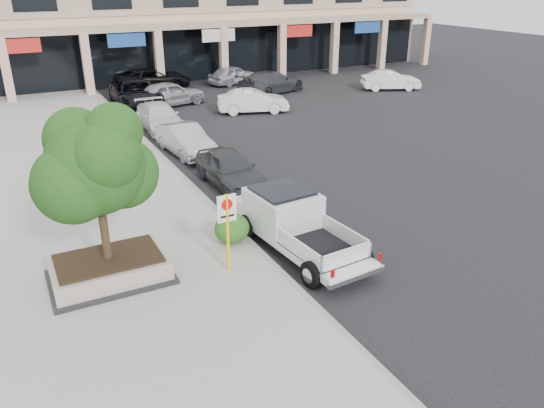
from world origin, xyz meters
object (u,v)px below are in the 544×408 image
Objects in this scene: lot_car_d at (153,78)px; planter at (110,269)px; curb_car_a at (230,169)px; curb_car_d at (136,94)px; lot_car_c at (271,82)px; lot_car_f at (391,80)px; lot_car_e at (232,75)px; lot_car_b at (253,101)px; no_parking_sign at (227,222)px; lot_car_a at (170,94)px; planter_tree at (100,164)px; pickup_truck at (300,226)px; curb_car_c at (160,117)px; curb_car_b at (185,140)px.

planter is at bearing 170.96° from lot_car_d.
curb_car_d is at bearing 88.99° from curb_car_a.
lot_car_c is 8.78m from lot_car_f.
planter is 28.58m from lot_car_e.
lot_car_d is at bearing 36.57° from lot_car_b.
lot_car_a is at bearing 77.04° from no_parking_sign.
lot_car_a reaches higher than lot_car_d.
no_parking_sign is at bearing 154.95° from lot_car_f.
planter_tree is 28.50m from lot_car_e.
lot_car_f is at bearing 40.14° from pickup_truck.
curb_car_d is 1.10× the size of lot_car_d.
pickup_truck is at bearing -89.77° from curb_car_c.
curb_car_d is 9.51m from lot_car_c.
curb_car_c reaches higher than planter.
curb_car_c is at bearing 68.82° from planter.
pickup_truck is 1.29× the size of lot_car_b.
curb_car_d is at bearing 84.09° from pickup_truck.
curb_car_a is at bearing 82.45° from pickup_truck.
lot_car_b is (8.77, 16.86, -0.93)m from no_parking_sign.
planter_tree is 25.43m from lot_car_c.
curb_car_c is 1.01× the size of lot_car_a.
curb_car_d is 7.63m from lot_car_b.
lot_car_d is 1.30× the size of lot_car_f.
curb_car_b is 14.30m from lot_car_c.
lot_car_c is 1.32× the size of lot_car_e.
planter_tree is 6.04m from pickup_truck.
lot_car_d is (-3.37, 9.89, 0.05)m from lot_car_b.
lot_car_e is at bearing 66.02° from pickup_truck.
no_parking_sign reaches higher than planter.
pickup_truck is at bearing 134.10° from lot_car_c.
lot_car_c is (9.50, -0.29, -0.04)m from curb_car_d.
curb_car_c is at bearing 99.17° from lot_car_c.
planter is at bearing 167.18° from pickup_truck.
lot_car_a is 8.08m from lot_car_e.
no_parking_sign reaches higher than curb_car_a.
pickup_truck is 10.73m from curb_car_b.
lot_car_e is (5.87, -1.00, -0.05)m from lot_car_d.
lot_car_b is at bearing 53.21° from planter.
curb_car_a is 1.01× the size of lot_car_f.
lot_car_e is at bearing 54.18° from curb_car_b.
lot_car_d reaches higher than lot_car_e.
lot_car_e is (-1.07, 4.39, -0.08)m from lot_car_c.
lot_car_d is at bearing 71.95° from planter_tree.
planter is 7.82m from curb_car_a.
planter is 0.75× the size of lot_car_b.
lot_car_d is at bearing -17.23° from lot_car_a.
lot_car_a reaches higher than planter.
curb_car_c is at bearing 83.03° from curb_car_b.
lot_car_c is (9.85, 10.37, 0.10)m from curb_car_b.
planter_tree is 19.75m from lot_car_b.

